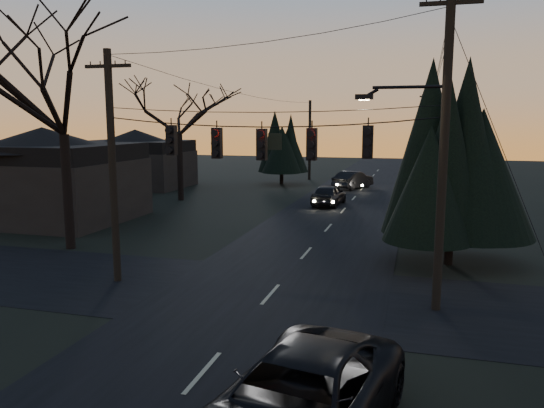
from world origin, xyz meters
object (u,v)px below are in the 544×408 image
(utility_pole_far_r, at_px, (427,194))
(evergreen_right, at_px, (454,157))
(sedan_oncoming_b, at_px, (353,180))
(utility_pole_right, at_px, (436,310))
(utility_pole_left, at_px, (118,281))
(suv_near, at_px, (300,402))
(utility_pole_far_l, at_px, (309,180))
(bare_tree_left, at_px, (61,86))
(sedan_oncoming_a, at_px, (329,195))

(utility_pole_far_r, relative_size, evergreen_right, 1.08)
(sedan_oncoming_b, bearing_deg, utility_pole_right, 124.99)
(utility_pole_left, relative_size, suv_near, 1.41)
(utility_pole_far_l, relative_size, bare_tree_left, 0.74)
(utility_pole_right, height_order, sedan_oncoming_a, utility_pole_right)
(utility_pole_left, xyz_separation_m, sedan_oncoming_b, (5.20, 29.93, 0.77))
(sedan_oncoming_b, bearing_deg, utility_pole_left, 103.25)
(evergreen_right, distance_m, sedan_oncoming_a, 16.46)
(utility_pole_right, relative_size, bare_tree_left, 0.93)
(utility_pole_left, bearing_deg, evergreen_right, 25.63)
(utility_pole_far_l, bearing_deg, evergreen_right, -68.08)
(bare_tree_left, bearing_deg, utility_pole_far_r, 55.62)
(utility_pole_left, relative_size, bare_tree_left, 0.79)
(bare_tree_left, relative_size, evergreen_right, 1.37)
(bare_tree_left, bearing_deg, utility_pole_far_l, 81.22)
(utility_pole_far_l, xyz_separation_m, sedan_oncoming_a, (4.69, -15.99, 0.75))
(utility_pole_right, xyz_separation_m, suv_near, (-2.64, -8.14, 0.84))
(suv_near, distance_m, sedan_oncoming_a, 28.46)
(sedan_oncoming_b, bearing_deg, sedan_oncoming_a, 110.16)
(sedan_oncoming_b, bearing_deg, bare_tree_left, 91.77)
(sedan_oncoming_a, bearing_deg, utility_pole_far_r, -125.21)
(utility_pole_left, xyz_separation_m, suv_near, (8.86, -8.14, 0.84))
(utility_pole_far_l, bearing_deg, bare_tree_left, -98.78)
(utility_pole_far_r, distance_m, suv_near, 36.25)
(utility_pole_far_r, xyz_separation_m, evergreen_right, (0.64, -22.17, 4.51))
(bare_tree_left, bearing_deg, evergreen_right, 6.23)
(bare_tree_left, bearing_deg, sedan_oncoming_a, 59.02)
(utility_pole_far_r, xyz_separation_m, sedan_oncoming_b, (-6.30, 1.93, 0.77))
(utility_pole_left, xyz_separation_m, utility_pole_far_r, (11.50, 28.00, 0.00))
(utility_pole_right, distance_m, utility_pole_left, 11.50)
(bare_tree_left, relative_size, sedan_oncoming_b, 2.30)
(utility_pole_right, bearing_deg, sedan_oncoming_a, 108.80)
(utility_pole_far_l, height_order, evergreen_right, evergreen_right)
(utility_pole_far_r, xyz_separation_m, utility_pole_far_l, (-11.50, 8.00, 0.00))
(utility_pole_far_r, bearing_deg, evergreen_right, -88.34)
(suv_near, bearing_deg, evergreen_right, 87.33)
(utility_pole_left, height_order, sedan_oncoming_b, utility_pole_left)
(utility_pole_far_r, height_order, utility_pole_far_l, utility_pole_far_r)
(sedan_oncoming_a, relative_size, sedan_oncoming_b, 0.94)
(utility_pole_left, height_order, utility_pole_far_r, same)
(utility_pole_right, distance_m, utility_pole_far_r, 28.00)
(sedan_oncoming_b, bearing_deg, evergreen_right, 129.17)
(evergreen_right, relative_size, sedan_oncoming_a, 1.77)
(utility_pole_far_r, bearing_deg, suv_near, -94.18)
(suv_near, height_order, sedan_oncoming_a, suv_near)
(utility_pole_right, bearing_deg, utility_pole_far_l, 107.72)
(utility_pole_right, bearing_deg, evergreen_right, 83.70)
(bare_tree_left, bearing_deg, sedan_oncoming_b, 68.66)
(sedan_oncoming_a, bearing_deg, utility_pole_right, 114.03)
(utility_pole_left, relative_size, sedan_oncoming_b, 1.82)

